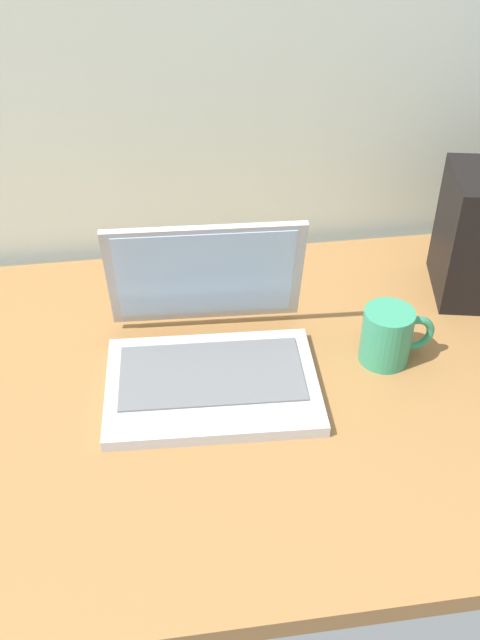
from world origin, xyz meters
TOP-DOWN VIEW (x-y plane):
  - desk at (0.00, 0.00)m, footprint 1.60×0.76m
  - laptop at (-0.08, 0.04)m, footprint 0.32×0.29m
  - coffee_mug at (0.19, 0.03)m, footprint 0.11×0.08m

SIDE VIEW (x-z plane):
  - desk at x=0.00m, z-range 0.00..0.03m
  - coffee_mug at x=0.19m, z-range 0.03..0.12m
  - laptop at x=-0.08m, z-range -0.03..0.18m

